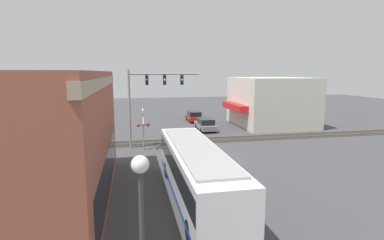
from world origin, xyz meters
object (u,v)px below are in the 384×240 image
parked_car_grey (205,125)px  streetlamp (142,235)px  pedestrian_near_bus (209,160)px  crossing_signal (143,125)px  city_bus (196,170)px  parked_car_red (194,117)px

parked_car_grey → streetlamp: bearing=162.8°
streetlamp → parked_car_grey: size_ratio=1.08×
streetlamp → pedestrian_near_bus: 14.06m
crossing_signal → parked_car_grey: 11.25m
city_bus → pedestrian_near_bus: (4.39, -1.89, -0.81)m
crossing_signal → streetlamp: bearing=177.6°
streetlamp → crossing_signal: bearing=-2.4°
crossing_signal → parked_car_grey: size_ratio=0.81×
crossing_signal → city_bus: bearing=-168.1°
city_bus → parked_car_grey: bearing=-15.6°
pedestrian_near_bus → streetlamp: bearing=158.4°
city_bus → crossing_signal: crossing_signal is taller
parked_car_grey → parked_car_red: (6.87, 0.00, -0.00)m
parked_car_red → parked_car_grey: bearing=180.0°
parked_car_grey → pedestrian_near_bus: pedestrian_near_bus is taller
pedestrian_near_bus → parked_car_grey: bearing=-13.2°
parked_car_red → pedestrian_near_bus: 22.09m
crossing_signal → parked_car_red: bearing=-27.7°
crossing_signal → pedestrian_near_bus: size_ratio=2.24×
city_bus → pedestrian_near_bus: bearing=-23.3°
city_bus → parked_car_grey: city_bus is taller
crossing_signal → pedestrian_near_bus: 8.32m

